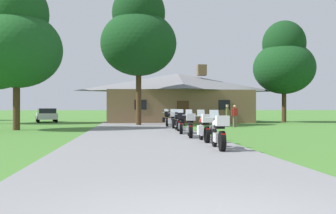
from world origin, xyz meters
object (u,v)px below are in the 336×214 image
bystander_olive_shirt_beside_signpost (227,114)px  tree_by_lodge_front (139,35)px  motorcycle_red_fourth_in_row (181,123)px  motorcycle_blue_third_in_row (190,125)px  motorcycle_silver_sixth_in_row (173,120)px  motorcycle_red_second_in_row (205,128)px  motorcycle_blue_fifth_in_row (178,122)px  motorcycle_white_nearest_to_camera (219,132)px  motorcycle_white_farthest_in_row (167,119)px  parked_white_suv_far_left (47,115)px  tree_right_of_lodge (284,61)px  tree_left_near (17,39)px  bystander_red_shirt_near_lodge (235,115)px

bystander_olive_shirt_beside_signpost → tree_by_lodge_front: (-6.62, 2.86, 6.46)m
motorcycle_red_fourth_in_row → bystander_olive_shirt_beside_signpost: bearing=66.1°
motorcycle_blue_third_in_row → motorcycle_silver_sixth_in_row: (0.18, 8.19, -0.01)m
motorcycle_red_second_in_row → motorcycle_blue_fifth_in_row: size_ratio=1.00×
motorcycle_white_nearest_to_camera → motorcycle_red_second_in_row: same height
motorcycle_silver_sixth_in_row → motorcycle_white_farthest_in_row: bearing=98.1°
motorcycle_white_nearest_to_camera → parked_white_suv_far_left: parked_white_suv_far_left is taller
motorcycle_blue_fifth_in_row → motorcycle_silver_sixth_in_row: size_ratio=1.00×
tree_by_lodge_front → parked_white_suv_far_left: bearing=136.1°
motorcycle_white_nearest_to_camera → tree_right_of_lodge: tree_right_of_lodge is taller
motorcycle_blue_fifth_in_row → tree_right_of_lodge: (12.66, 14.11, 5.59)m
tree_by_lodge_front → tree_left_near: tree_by_lodge_front is taller
motorcycle_silver_sixth_in_row → bystander_olive_shirt_beside_signpost: bystander_olive_shirt_beside_signpost is taller
tree_left_near → parked_white_suv_far_left: tree_left_near is taller
motorcycle_blue_fifth_in_row → parked_white_suv_far_left: size_ratio=0.42×
tree_right_of_lodge → parked_white_suv_far_left: size_ratio=2.08×
motorcycle_white_nearest_to_camera → tree_left_near: (-10.16, 13.33, 5.30)m
motorcycle_red_second_in_row → tree_right_of_lodge: bearing=61.9°
motorcycle_red_fourth_in_row → bystander_red_shirt_near_lodge: 9.27m
motorcycle_red_fourth_in_row → parked_white_suv_far_left: bearing=126.0°
motorcycle_white_nearest_to_camera → motorcycle_white_farthest_in_row: size_ratio=1.00×
motorcycle_white_farthest_in_row → tree_right_of_lodge: tree_right_of_lodge is taller
bystander_red_shirt_near_lodge → parked_white_suv_far_left: bystander_red_shirt_near_lodge is taller
motorcycle_blue_fifth_in_row → motorcycle_red_second_in_row: bearing=-87.5°
motorcycle_red_fourth_in_row → parked_white_suv_far_left: (-11.06, 19.55, 0.16)m
tree_left_near → parked_white_suv_far_left: (-1.04, 14.32, -5.14)m
motorcycle_white_nearest_to_camera → motorcycle_blue_fifth_in_row: bearing=93.2°
bystander_red_shirt_near_lodge → motorcycle_white_nearest_to_camera: bearing=-130.0°
motorcycle_white_nearest_to_camera → bystander_red_shirt_near_lodge: size_ratio=1.25×
motorcycle_red_second_in_row → motorcycle_blue_third_in_row: size_ratio=1.00×
bystander_olive_shirt_beside_signpost → parked_white_suv_far_left: bystander_olive_shirt_beside_signpost is taller
motorcycle_white_nearest_to_camera → bystander_olive_shirt_beside_signpost: 16.66m
bystander_olive_shirt_beside_signpost → tree_right_of_lodge: bearing=-25.7°
bystander_olive_shirt_beside_signpost → motorcycle_white_nearest_to_camera: bearing=-178.4°
motorcycle_white_nearest_to_camera → motorcycle_white_farthest_in_row: bearing=93.5°
bystander_olive_shirt_beside_signpost → parked_white_suv_far_left: size_ratio=0.34×
motorcycle_blue_fifth_in_row → tree_by_lodge_front: size_ratio=0.18×
motorcycle_red_fourth_in_row → tree_by_lodge_front: (-1.97, 10.79, 6.79)m
motorcycle_silver_sixth_in_row → tree_left_near: 11.55m
parked_white_suv_far_left → bystander_olive_shirt_beside_signpost: bearing=-51.9°
motorcycle_silver_sixth_in_row → parked_white_suv_far_left: bearing=133.5°
motorcycle_red_second_in_row → motorcycle_white_farthest_in_row: size_ratio=1.00×
motorcycle_blue_third_in_row → motorcycle_white_farthest_in_row: (0.03, 10.89, -0.01)m
motorcycle_blue_fifth_in_row → bystander_olive_shirt_beside_signpost: 6.99m
tree_by_lodge_front → tree_right_of_lodge: 15.97m
tree_by_lodge_front → tree_right_of_lodge: (14.79, 5.91, -1.21)m
motorcycle_red_fourth_in_row → tree_left_near: tree_left_near is taller
motorcycle_red_fourth_in_row → motorcycle_silver_sixth_in_row: (0.23, 5.43, -0.01)m
motorcycle_red_second_in_row → tree_right_of_lodge: (12.56, 21.94, 5.59)m
tree_right_of_lodge → tree_left_near: size_ratio=1.05×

